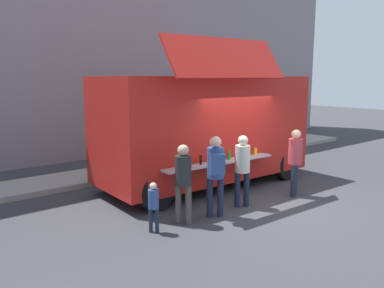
{
  "coord_description": "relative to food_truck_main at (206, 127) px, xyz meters",
  "views": [
    {
      "loc": [
        -7.16,
        -5.88,
        2.99
      ],
      "look_at": [
        -0.87,
        1.74,
        1.3
      ],
      "focal_mm": 36.54,
      "sensor_mm": 36.0,
      "label": 1
    }
  ],
  "objects": [
    {
      "name": "building_behind",
      "position": [
        -3.0,
        6.52,
        3.65
      ],
      "size": [
        32.0,
        2.4,
        10.59
      ],
      "primitive_type": "cube",
      "color": "gray",
      "rests_on": "ground"
    },
    {
      "name": "curb_strip",
      "position": [
        -4.0,
        2.62,
        -1.57
      ],
      "size": [
        28.0,
        1.6,
        0.15
      ],
      "primitive_type": "cube",
      "color": "#9E998E",
      "rests_on": "ground"
    },
    {
      "name": "ground_plane",
      "position": [
        0.06,
        -2.12,
        -1.64
      ],
      "size": [
        60.0,
        60.0,
        0.0
      ],
      "primitive_type": "plane",
      "color": "#38383D"
    },
    {
      "name": "customer_front_ordering",
      "position": [
        -0.6,
        -1.97,
        -0.64
      ],
      "size": [
        0.34,
        0.34,
        1.69
      ],
      "rotation": [
        0.0,
        0.0,
        1.09
      ],
      "color": "#1D233B",
      "rests_on": "ground"
    },
    {
      "name": "trash_bin",
      "position": [
        4.38,
        2.32,
        -1.16
      ],
      "size": [
        0.6,
        0.6,
        0.98
      ],
      "primitive_type": "cylinder",
      "color": "#2D5B38",
      "rests_on": "ground"
    },
    {
      "name": "child_near_queue",
      "position": [
        -3.07,
        -1.96,
        -1.04
      ],
      "size": [
        0.2,
        0.2,
        1.01
      ],
      "rotation": [
        0.0,
        0.0,
        0.57
      ],
      "color": "#1F253A",
      "rests_on": "ground"
    },
    {
      "name": "customer_extra_browsing",
      "position": [
        1.04,
        -2.23,
        -0.62
      ],
      "size": [
        0.35,
        0.35,
        1.71
      ],
      "rotation": [
        0.0,
        0.0,
        2.1
      ],
      "color": "#1D233A",
      "rests_on": "ground"
    },
    {
      "name": "food_truck_main",
      "position": [
        0.0,
        0.0,
        0.0
      ],
      "size": [
        6.04,
        3.14,
        3.91
      ],
      "rotation": [
        0.0,
        0.0,
        -0.03
      ],
      "color": "red",
      "rests_on": "ground"
    },
    {
      "name": "customer_rear_waiting",
      "position": [
        -2.32,
        -1.93,
        -0.65
      ],
      "size": [
        0.34,
        0.34,
        1.66
      ],
      "rotation": [
        0.0,
        0.0,
        0.61
      ],
      "color": "#4B4642",
      "rests_on": "ground"
    },
    {
      "name": "customer_mid_with_backpack",
      "position": [
        -1.57,
        -2.09,
        -0.56
      ],
      "size": [
        0.51,
        0.57,
        1.77
      ],
      "rotation": [
        0.0,
        0.0,
        0.98
      ],
      "color": "#1F223B",
      "rests_on": "ground"
    }
  ]
}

